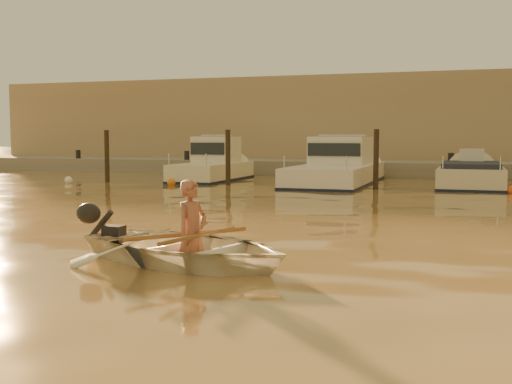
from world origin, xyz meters
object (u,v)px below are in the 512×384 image
(moored_boat_2, at_px, (338,167))
(waterfront_building, at_px, (416,124))
(dinghy, at_px, (187,248))
(person, at_px, (192,233))
(moored_boat_1, at_px, (212,165))
(moored_boat_3, at_px, (471,180))

(moored_boat_2, bearing_deg, waterfront_building, 79.98)
(dinghy, relative_size, person, 2.22)
(moored_boat_1, relative_size, moored_boat_2, 0.67)
(waterfront_building, bearing_deg, dinghy, -91.86)
(person, height_order, moored_boat_1, moored_boat_1)
(moored_boat_1, relative_size, waterfront_building, 0.12)
(moored_boat_3, bearing_deg, person, -102.84)
(moored_boat_3, distance_m, waterfront_building, 11.56)
(moored_boat_1, bearing_deg, person, -68.32)
(dinghy, distance_m, moored_boat_1, 16.91)
(moored_boat_2, xyz_separation_m, waterfront_building, (1.94, 11.00, 1.77))
(person, height_order, waterfront_building, waterfront_building)
(moored_boat_2, distance_m, moored_boat_3, 4.78)
(moored_boat_2, height_order, waterfront_building, waterfront_building)
(person, height_order, moored_boat_2, moored_boat_2)
(moored_boat_1, xyz_separation_m, moored_boat_3, (9.86, 0.00, -0.40))
(waterfront_building, bearing_deg, moored_boat_2, -100.02)
(moored_boat_1, bearing_deg, waterfront_building, 57.38)
(dinghy, bearing_deg, moored_boat_2, 20.78)
(dinghy, bearing_deg, person, -90.00)
(waterfront_building, bearing_deg, person, -91.66)
(moored_boat_2, bearing_deg, moored_boat_3, 0.00)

